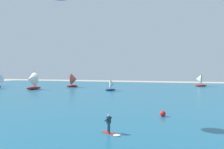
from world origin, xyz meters
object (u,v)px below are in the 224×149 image
(kitesurfer, at_px, (110,127))
(sailboat_leading, at_px, (74,80))
(sailboat_trailing, at_px, (199,80))
(marker_buoy, at_px, (163,114))
(sailboat_mid_right, at_px, (32,81))
(sailboat_heeled_over, at_px, (112,85))

(kitesurfer, distance_m, sailboat_leading, 51.82)
(sailboat_trailing, distance_m, sailboat_leading, 42.57)
(marker_buoy, bearing_deg, sailboat_mid_right, 146.21)
(sailboat_heeled_over, relative_size, sailboat_trailing, 0.76)
(kitesurfer, relative_size, sailboat_trailing, 0.43)
(sailboat_leading, bearing_deg, kitesurfer, -59.84)
(sailboat_mid_right, bearing_deg, sailboat_trailing, 29.35)
(sailboat_mid_right, height_order, marker_buoy, sailboat_mid_right)
(kitesurfer, height_order, marker_buoy, kitesurfer)
(kitesurfer, xyz_separation_m, marker_buoy, (4.04, 8.09, -0.27))
(sailboat_trailing, bearing_deg, sailboat_leading, -159.67)
(sailboat_mid_right, distance_m, sailboat_heeled_over, 22.99)
(sailboat_mid_right, bearing_deg, sailboat_heeled_over, 8.66)
(sailboat_heeled_over, bearing_deg, kitesurfer, -73.87)
(sailboat_leading, distance_m, marker_buoy, 47.47)
(sailboat_heeled_over, bearing_deg, sailboat_trailing, 43.32)
(sailboat_trailing, bearing_deg, sailboat_heeled_over, -136.68)
(marker_buoy, bearing_deg, sailboat_trailing, 79.16)
(kitesurfer, xyz_separation_m, sailboat_heeled_over, (-10.56, 36.51, 1.02))
(sailboat_trailing, bearing_deg, sailboat_mid_right, -150.65)
(sailboat_mid_right, relative_size, marker_buoy, 8.11)
(kitesurfer, relative_size, sailboat_leading, 0.41)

